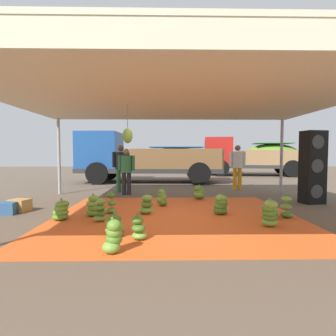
{
  "coord_description": "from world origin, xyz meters",
  "views": [
    {
      "loc": [
        -0.28,
        -5.85,
        1.38
      ],
      "look_at": [
        -0.14,
        1.77,
        0.97
      ],
      "focal_mm": 28.69,
      "sensor_mm": 36.0,
      "label": 1
    }
  ],
  "objects_px": {
    "cargo_truck_far": "(251,156)",
    "crate_1": "(7,208)",
    "banana_bunch_10": "(221,205)",
    "banana_bunch_12": "(162,198)",
    "banana_bunch_4": "(139,229)",
    "worker_1": "(121,165)",
    "speaker_stack": "(313,167)",
    "banana_bunch_0": "(286,208)",
    "banana_bunch_9": "(114,226)",
    "banana_bunch_13": "(199,193)",
    "worker_2": "(237,164)",
    "banana_bunch_8": "(61,211)",
    "banana_bunch_2": "(93,206)",
    "crate_0": "(20,205)",
    "banana_bunch_1": "(111,204)",
    "worker_0": "(126,168)",
    "banana_bunch_11": "(113,237)",
    "banana_bunch_7": "(147,205)",
    "cargo_truck_main": "(143,158)",
    "banana_bunch_6": "(271,210)",
    "banana_bunch_3": "(269,214)",
    "banana_bunch_5": "(100,211)"
  },
  "relations": [
    {
      "from": "banana_bunch_3",
      "to": "banana_bunch_11",
      "type": "relative_size",
      "value": 1.08
    },
    {
      "from": "banana_bunch_6",
      "to": "banana_bunch_7",
      "type": "height_order",
      "value": "banana_bunch_7"
    },
    {
      "from": "banana_bunch_8",
      "to": "banana_bunch_2",
      "type": "bearing_deg",
      "value": 27.08
    },
    {
      "from": "banana_bunch_6",
      "to": "banana_bunch_8",
      "type": "bearing_deg",
      "value": 179.98
    },
    {
      "from": "crate_1",
      "to": "speaker_stack",
      "type": "bearing_deg",
      "value": 8.83
    },
    {
      "from": "banana_bunch_13",
      "to": "crate_0",
      "type": "xyz_separation_m",
      "value": [
        -4.51,
        -1.62,
        -0.06
      ]
    },
    {
      "from": "banana_bunch_5",
      "to": "cargo_truck_main",
      "type": "distance_m",
      "value": 7.64
    },
    {
      "from": "banana_bunch_8",
      "to": "banana_bunch_1",
      "type": "bearing_deg",
      "value": 32.52
    },
    {
      "from": "speaker_stack",
      "to": "crate_1",
      "type": "bearing_deg",
      "value": -171.17
    },
    {
      "from": "banana_bunch_10",
      "to": "crate_0",
      "type": "height_order",
      "value": "banana_bunch_10"
    },
    {
      "from": "banana_bunch_1",
      "to": "banana_bunch_3",
      "type": "xyz_separation_m",
      "value": [
        3.19,
        -1.16,
        0.02
      ]
    },
    {
      "from": "worker_1",
      "to": "banana_bunch_1",
      "type": "bearing_deg",
      "value": -84.82
    },
    {
      "from": "worker_2",
      "to": "cargo_truck_main",
      "type": "bearing_deg",
      "value": 144.86
    },
    {
      "from": "cargo_truck_main",
      "to": "cargo_truck_far",
      "type": "relative_size",
      "value": 1.07
    },
    {
      "from": "banana_bunch_3",
      "to": "worker_0",
      "type": "relative_size",
      "value": 0.35
    },
    {
      "from": "banana_bunch_4",
      "to": "banana_bunch_10",
      "type": "relative_size",
      "value": 0.91
    },
    {
      "from": "banana_bunch_1",
      "to": "banana_bunch_9",
      "type": "bearing_deg",
      "value": -77.61
    },
    {
      "from": "banana_bunch_4",
      "to": "banana_bunch_7",
      "type": "xyz_separation_m",
      "value": [
        0.01,
        1.85,
        0.03
      ]
    },
    {
      "from": "banana_bunch_0",
      "to": "cargo_truck_far",
      "type": "bearing_deg",
      "value": 75.33
    },
    {
      "from": "worker_1",
      "to": "speaker_stack",
      "type": "height_order",
      "value": "speaker_stack"
    },
    {
      "from": "banana_bunch_2",
      "to": "banana_bunch_10",
      "type": "xyz_separation_m",
      "value": [
        2.83,
        0.15,
        -0.01
      ]
    },
    {
      "from": "banana_bunch_4",
      "to": "worker_1",
      "type": "xyz_separation_m",
      "value": [
        -1.11,
        5.41,
        0.8
      ]
    },
    {
      "from": "cargo_truck_far",
      "to": "worker_1",
      "type": "xyz_separation_m",
      "value": [
        -7.1,
        -7.32,
        -0.27
      ]
    },
    {
      "from": "banana_bunch_13",
      "to": "banana_bunch_10",
      "type": "bearing_deg",
      "value": -84.03
    },
    {
      "from": "banana_bunch_3",
      "to": "banana_bunch_10",
      "type": "relative_size",
      "value": 1.13
    },
    {
      "from": "banana_bunch_10",
      "to": "speaker_stack",
      "type": "xyz_separation_m",
      "value": [
        2.83,
        1.34,
        0.78
      ]
    },
    {
      "from": "banana_bunch_11",
      "to": "worker_0",
      "type": "relative_size",
      "value": 0.33
    },
    {
      "from": "banana_bunch_2",
      "to": "cargo_truck_far",
      "type": "relative_size",
      "value": 0.08
    },
    {
      "from": "banana_bunch_10",
      "to": "crate_1",
      "type": "relative_size",
      "value": 1.2
    },
    {
      "from": "worker_2",
      "to": "banana_bunch_8",
      "type": "bearing_deg",
      "value": -136.53
    },
    {
      "from": "cargo_truck_main",
      "to": "banana_bunch_12",
      "type": "bearing_deg",
      "value": -81.18
    },
    {
      "from": "banana_bunch_10",
      "to": "crate_0",
      "type": "relative_size",
      "value": 1.08
    },
    {
      "from": "banana_bunch_12",
      "to": "banana_bunch_8",
      "type": "bearing_deg",
      "value": -145.05
    },
    {
      "from": "cargo_truck_far",
      "to": "crate_1",
      "type": "distance_m",
      "value": 14.22
    },
    {
      "from": "banana_bunch_10",
      "to": "crate_1",
      "type": "height_order",
      "value": "banana_bunch_10"
    },
    {
      "from": "banana_bunch_1",
      "to": "crate_0",
      "type": "distance_m",
      "value": 2.26
    },
    {
      "from": "banana_bunch_10",
      "to": "banana_bunch_12",
      "type": "bearing_deg",
      "value": 142.74
    },
    {
      "from": "banana_bunch_6",
      "to": "banana_bunch_11",
      "type": "xyz_separation_m",
      "value": [
        -2.95,
        -1.88,
        0.03
      ]
    },
    {
      "from": "banana_bunch_1",
      "to": "banana_bunch_2",
      "type": "relative_size",
      "value": 1.06
    },
    {
      "from": "banana_bunch_10",
      "to": "crate_0",
      "type": "xyz_separation_m",
      "value": [
        -4.73,
        0.43,
        -0.07
      ]
    },
    {
      "from": "speaker_stack",
      "to": "worker_0",
      "type": "bearing_deg",
      "value": 163.01
    },
    {
      "from": "banana_bunch_7",
      "to": "speaker_stack",
      "type": "distance_m",
      "value": 4.75
    },
    {
      "from": "banana_bunch_12",
      "to": "banana_bunch_5",
      "type": "bearing_deg",
      "value": -127.41
    },
    {
      "from": "cargo_truck_main",
      "to": "banana_bunch_5",
      "type": "bearing_deg",
      "value": -92.38
    },
    {
      "from": "banana_bunch_0",
      "to": "banana_bunch_9",
      "type": "distance_m",
      "value": 3.65
    },
    {
      "from": "cargo_truck_far",
      "to": "worker_1",
      "type": "height_order",
      "value": "cargo_truck_far"
    },
    {
      "from": "banana_bunch_1",
      "to": "crate_1",
      "type": "height_order",
      "value": "banana_bunch_1"
    },
    {
      "from": "banana_bunch_11",
      "to": "cargo_truck_far",
      "type": "relative_size",
      "value": 0.08
    },
    {
      "from": "banana_bunch_6",
      "to": "speaker_stack",
      "type": "relative_size",
      "value": 0.22
    },
    {
      "from": "banana_bunch_0",
      "to": "banana_bunch_2",
      "type": "bearing_deg",
      "value": 177.08
    }
  ]
}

